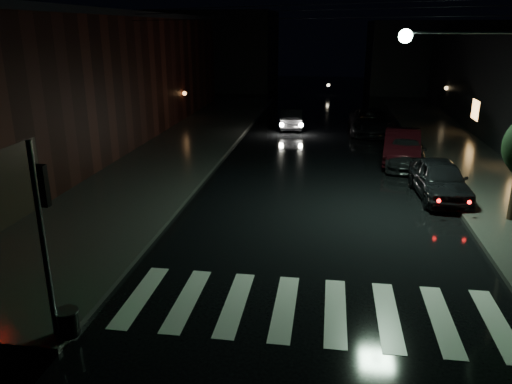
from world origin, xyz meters
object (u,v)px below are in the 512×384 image
at_px(parked_car_a, 440,179).
at_px(parked_car_d, 370,122).
at_px(parked_car_b, 402,146).
at_px(parked_car_c, 405,152).
at_px(oncoming_car, 291,118).

xyz_separation_m(parked_car_a, parked_car_d, (-1.80, 12.25, 0.01)).
distance_m(parked_car_a, parked_car_d, 12.39).
xyz_separation_m(parked_car_b, parked_car_c, (0.07, -0.65, -0.12)).
relative_size(parked_car_c, oncoming_car, 1.17).
bearing_deg(parked_car_d, parked_car_a, -81.94).
xyz_separation_m(parked_car_b, oncoming_car, (-6.08, 7.91, -0.14)).
distance_m(parked_car_a, parked_car_c, 4.80).
bearing_deg(parked_car_c, oncoming_car, 130.30).
relative_size(parked_car_c, parked_car_d, 0.84).
relative_size(parked_car_a, parked_car_b, 0.92).
relative_size(parked_car_a, parked_car_d, 0.80).
distance_m(parked_car_b, parked_car_d, 6.93).
height_order(parked_car_c, parked_car_d, parked_car_d).
height_order(parked_car_a, parked_car_c, parked_car_a).
bearing_deg(oncoming_car, parked_car_a, 112.57).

